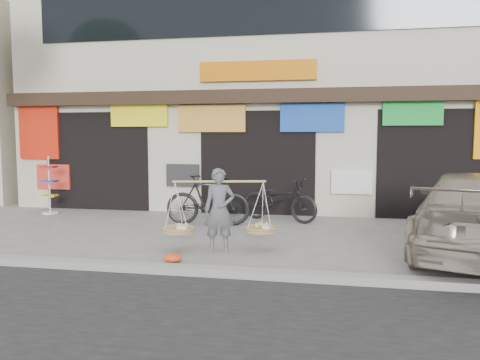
% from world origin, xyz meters
% --- Properties ---
extents(ground, '(70.00, 70.00, 0.00)m').
position_xyz_m(ground, '(0.00, 0.00, 0.00)').
color(ground, gray).
rests_on(ground, ground).
extents(kerb, '(70.00, 0.25, 0.12)m').
position_xyz_m(kerb, '(0.00, -2.00, 0.06)').
color(kerb, gray).
rests_on(kerb, ground).
extents(shophouse_block, '(14.00, 6.32, 7.00)m').
position_xyz_m(shophouse_block, '(-0.00, 6.42, 3.45)').
color(shophouse_block, beige).
rests_on(shophouse_block, ground).
extents(street_vendor, '(1.98, 0.88, 1.48)m').
position_xyz_m(street_vendor, '(-0.08, -0.53, 0.67)').
color(street_vendor, '#5B5C60').
rests_on(street_vendor, ground).
extents(bike_1, '(1.98, 0.68, 1.17)m').
position_xyz_m(bike_1, '(-0.89, 1.80, 0.58)').
color(bike_1, black).
rests_on(bike_1, ground).
extents(bike_2, '(2.09, 1.36, 1.04)m').
position_xyz_m(bike_2, '(0.67, 2.61, 0.52)').
color(bike_2, black).
rests_on(bike_2, ground).
extents(suv, '(3.32, 5.32, 1.44)m').
position_xyz_m(suv, '(4.38, 0.05, 0.72)').
color(suv, '#B2A38F').
rests_on(suv, ground).
extents(display_rack, '(0.42, 0.42, 1.52)m').
position_xyz_m(display_rack, '(-5.40, 2.59, 0.61)').
color(display_rack, silver).
rests_on(display_rack, ground).
extents(red_bag, '(0.31, 0.25, 0.14)m').
position_xyz_m(red_bag, '(-0.66, -1.42, 0.07)').
color(red_bag, '#F54617').
rests_on(red_bag, ground).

